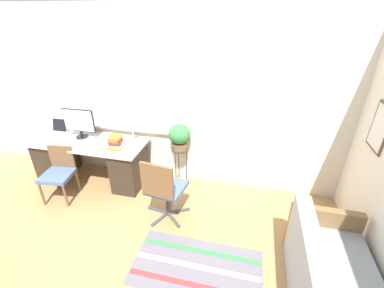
# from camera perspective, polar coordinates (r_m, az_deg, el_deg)

# --- Properties ---
(ground_plane) EXTENTS (14.00, 14.00, 0.00)m
(ground_plane) POSITION_cam_1_polar(r_m,az_deg,el_deg) (4.19, -14.61, -11.54)
(ground_plane) COLOR tan
(wall_back_with_window) EXTENTS (9.00, 0.12, 2.70)m
(wall_back_with_window) POSITION_cam_1_polar(r_m,az_deg,el_deg) (4.19, -11.99, 9.89)
(wall_back_with_window) COLOR white
(wall_back_with_window) RESTS_ON ground_plane
(desk) EXTENTS (1.85, 0.72, 0.72)m
(desk) POSITION_cam_1_polar(r_m,az_deg,el_deg) (4.58, -21.35, -3.22)
(desk) COLOR beige
(desk) RESTS_ON ground_plane
(laptop) EXTENTS (0.29, 0.30, 0.25)m
(laptop) POSITION_cam_1_polar(r_m,az_deg,el_deg) (4.88, -27.80, 2.48)
(laptop) COLOR #B7B7BC
(laptop) RESTS_ON desk
(monitor) EXTENTS (0.54, 0.19, 0.48)m
(monitor) POSITION_cam_1_polar(r_m,az_deg,el_deg) (4.52, -23.81, 4.41)
(monitor) COLOR black
(monitor) RESTS_ON desk
(keyboard) EXTENTS (0.32, 0.15, 0.02)m
(keyboard) POSITION_cam_1_polar(r_m,az_deg,el_deg) (4.36, -25.26, -0.40)
(keyboard) COLOR silver
(keyboard) RESTS_ON desk
(mouse) EXTENTS (0.04, 0.06, 0.03)m
(mouse) POSITION_cam_1_polar(r_m,az_deg,el_deg) (4.23, -22.75, -0.66)
(mouse) COLOR silver
(mouse) RESTS_ON desk
(desk_lamp) EXTENTS (0.14, 0.14, 0.38)m
(desk_lamp) POSITION_cam_1_polar(r_m,az_deg,el_deg) (4.05, -13.21, 3.58)
(desk_lamp) COLOR white
(desk_lamp) RESTS_ON desk
(book_stack) EXTENTS (0.21, 0.20, 0.21)m
(book_stack) POSITION_cam_1_polar(r_m,az_deg,el_deg) (4.01, -16.68, 0.36)
(book_stack) COLOR orange
(book_stack) RESTS_ON desk
(desk_chair_wooden) EXTENTS (0.47, 0.48, 0.80)m
(desk_chair_wooden) POSITION_cam_1_polar(r_m,az_deg,el_deg) (4.34, -27.48, -5.48)
(desk_chair_wooden) COLOR brown
(desk_chair_wooden) RESTS_ON ground_plane
(office_chair_swivel) EXTENTS (0.61, 0.61, 0.96)m
(office_chair_swivel) POSITION_cam_1_polar(r_m,az_deg,el_deg) (3.44, -6.29, -9.72)
(office_chair_swivel) COLOR #47474C
(office_chair_swivel) RESTS_ON ground_plane
(couch_loveseat) EXTENTS (0.77, 1.40, 0.81)m
(couch_loveseat) POSITION_cam_1_polar(r_m,az_deg,el_deg) (3.07, 28.32, -25.61)
(couch_loveseat) COLOR #9EA8B2
(couch_loveseat) RESTS_ON ground_plane
(plant_stand) EXTENTS (0.25, 0.25, 0.63)m
(plant_stand) POSITION_cam_1_polar(r_m,az_deg,el_deg) (4.11, -2.70, -2.08)
(plant_stand) COLOR #333338
(plant_stand) RESTS_ON ground_plane
(potted_plant) EXTENTS (0.34, 0.34, 0.41)m
(potted_plant) POSITION_cam_1_polar(r_m,az_deg,el_deg) (3.96, -2.80, 1.81)
(potted_plant) COLOR brown
(potted_plant) RESTS_ON plant_stand
(floor_rug_striped) EXTENTS (1.46, 0.78, 0.01)m
(floor_rug_striped) POSITION_cam_1_polar(r_m,az_deg,el_deg) (3.22, 1.10, -25.62)
(floor_rug_striped) COLOR slate
(floor_rug_striped) RESTS_ON ground_plane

